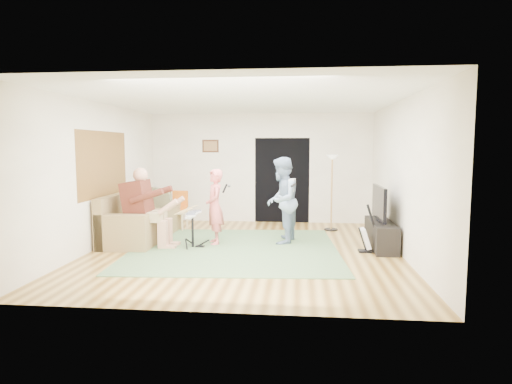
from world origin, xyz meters
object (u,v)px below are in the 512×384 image
guitar_spare (366,238)px  tv_cabinet (381,235)px  singer (215,207)px  television (379,203)px  drum_kit (193,232)px  guitarist (282,200)px  dining_chair (178,216)px  sofa (138,223)px  torchiere_lamp (332,179)px

guitar_spare → tv_cabinet: bearing=46.6°
tv_cabinet → singer: bearing=179.8°
television → guitar_spare: bearing=-128.7°
drum_kit → guitarist: guitarist is taller
guitarist → dining_chair: bearing=-105.9°
guitar_spare → dining_chair: bearing=156.2°
sofa → drum_kit: size_ratio=3.45×
guitar_spare → dining_chair: 4.30m
singer → guitar_spare: 2.88m
torchiere_lamp → tv_cabinet: torchiere_lamp is taller
drum_kit → singer: bearing=42.9°
guitar_spare → torchiere_lamp: size_ratio=0.51×
drum_kit → guitar_spare: bearing=-0.5°
drum_kit → torchiere_lamp: (2.70, 1.97, 0.87)m
torchiere_lamp → singer: bearing=-145.1°
guitar_spare → dining_chair: (-3.93, 1.73, 0.07)m
tv_cabinet → television: 0.60m
torchiere_lamp → guitarist: bearing=-126.9°
dining_chair → drum_kit: bearing=-61.3°
dining_chair → torchiere_lamp: bearing=9.0°
guitarist → tv_cabinet: (1.86, -0.23, -0.59)m
torchiere_lamp → television: bearing=-65.6°
dining_chair → guitar_spare: bearing=-19.1°
sofa → singer: singer is taller
sofa → tv_cabinet: (4.80, -0.33, -0.07)m
singer → guitar_spare: size_ratio=1.68×
sofa → drum_kit: bearing=-26.5°
guitar_spare → sofa: bearing=171.4°
sofa → singer: (1.66, -0.32, 0.41)m
drum_kit → torchiere_lamp: bearing=36.1°
guitar_spare → television: (0.28, 0.35, 0.60)m
guitarist → torchiere_lamp: size_ratio=0.99×
guitarist → tv_cabinet: size_ratio=1.20×
singer → television: bearing=71.0°
sofa → television: (4.75, -0.33, 0.53)m
sofa → television: bearing=-3.9°
guitar_spare → television: television is taller
drum_kit → television: size_ratio=0.61×
tv_cabinet → television: television is taller
guitar_spare → tv_cabinet: 0.48m
dining_chair → tv_cabinet: bearing=-13.4°
guitarist → guitar_spare: guitarist is taller
tv_cabinet → torchiere_lamp: bearing=115.8°
sofa → guitarist: guitarist is taller
sofa → drum_kit: 1.46m
sofa → torchiere_lamp: torchiere_lamp is taller
singer → guitarist: size_ratio=0.86×
torchiere_lamp → guitar_spare: bearing=-76.8°
sofa → television: size_ratio=2.09×
guitarist → sofa: bearing=-82.1°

